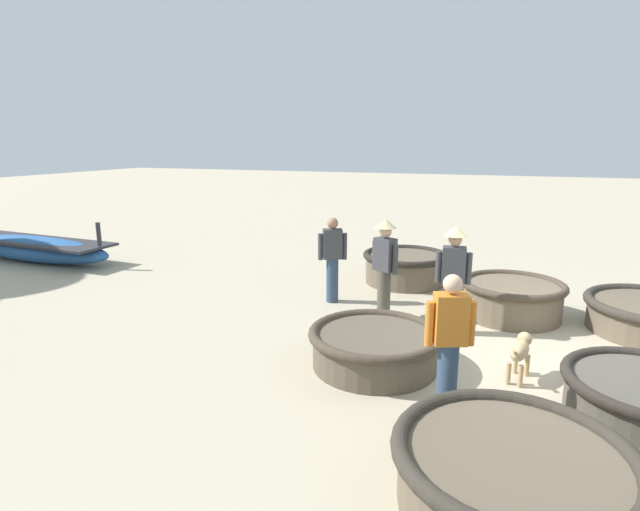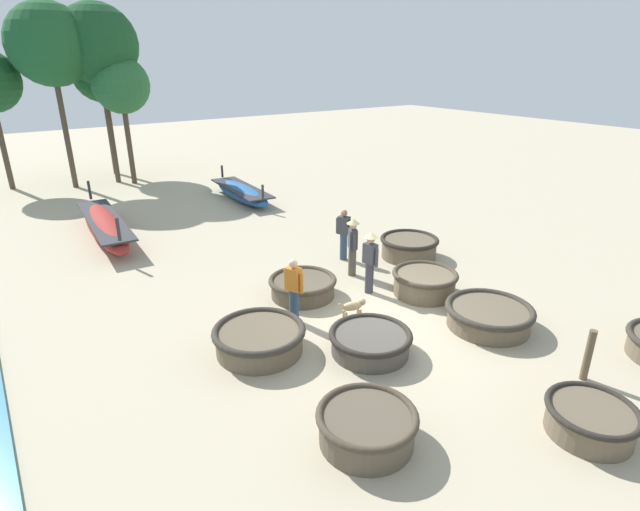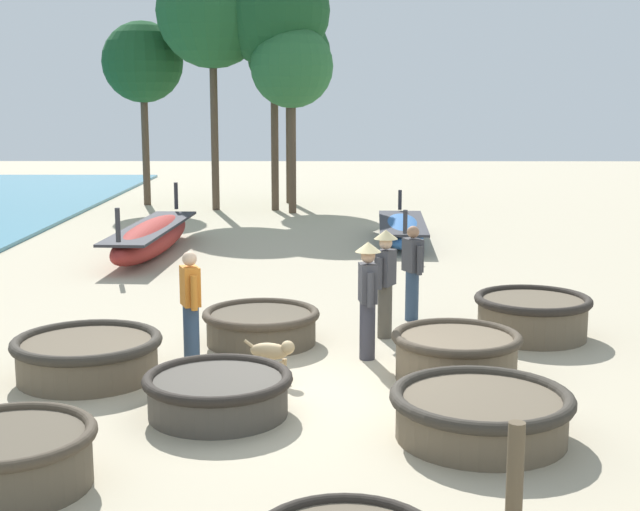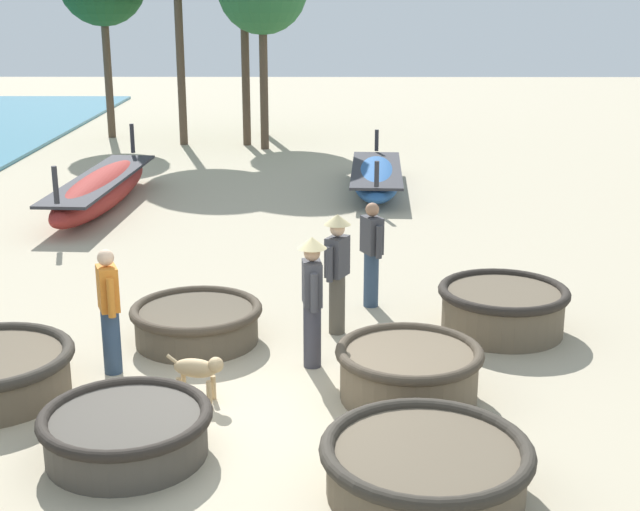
{
  "view_description": "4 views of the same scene",
  "coord_description": "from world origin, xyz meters",
  "px_view_note": "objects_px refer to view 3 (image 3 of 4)",
  "views": [
    {
      "loc": [
        -6.62,
        0.83,
        2.89
      ],
      "look_at": [
        0.76,
        3.56,
        1.09
      ],
      "focal_mm": 28.0,
      "sensor_mm": 36.0,
      "label": 1
    },
    {
      "loc": [
        -6.89,
        -7.52,
        5.78
      ],
      "look_at": [
        0.24,
        2.79,
        0.75
      ],
      "focal_mm": 28.0,
      "sensor_mm": 36.0,
      "label": 2
    },
    {
      "loc": [
        0.29,
        -10.6,
        3.64
      ],
      "look_at": [
        0.21,
        3.68,
        1.08
      ],
      "focal_mm": 50.0,
      "sensor_mm": 36.0,
      "label": 3
    },
    {
      "loc": [
        1.04,
        -8.78,
        4.5
      ],
      "look_at": [
        0.98,
        2.37,
        1.17
      ],
      "focal_mm": 50.0,
      "sensor_mm": 36.0,
      "label": 4
    }
  ],
  "objects_px": {
    "coracle_front_left": "(481,412)",
    "long_boat_blue_hull": "(152,237)",
    "tree_left_mid": "(289,56)",
    "fisherman_standing_left": "(368,292)",
    "coracle_far_right": "(218,392)",
    "tree_right_mid": "(274,11)",
    "fisherman_by_coracle": "(191,304)",
    "coracle_far_left": "(261,325)",
    "long_boat_ochre_hull": "(402,230)",
    "fisherman_standing_right": "(385,276)",
    "tree_rightmost": "(212,12)",
    "dog": "(272,353)",
    "tree_leftmost": "(143,63)",
    "coracle_tilted": "(532,314)",
    "tree_center": "(292,67)",
    "coracle_center": "(87,355)",
    "mooring_post_shoreline": "(515,485)",
    "coracle_weathered": "(456,354)",
    "fisherman_hauling": "(412,270)",
    "coracle_beside_post": "(10,456)"
  },
  "relations": [
    {
      "from": "dog",
      "to": "tree_rightmost",
      "type": "distance_m",
      "value": 18.75
    },
    {
      "from": "coracle_far_right",
      "to": "long_boat_ochre_hull",
      "type": "distance_m",
      "value": 12.79
    },
    {
      "from": "coracle_tilted",
      "to": "fisherman_hauling",
      "type": "bearing_deg",
      "value": 149.76
    },
    {
      "from": "coracle_front_left",
      "to": "coracle_tilted",
      "type": "height_order",
      "value": "coracle_tilted"
    },
    {
      "from": "fisherman_by_coracle",
      "to": "tree_rightmost",
      "type": "xyz_separation_m",
      "value": [
        -1.7,
        16.83,
        5.38
      ]
    },
    {
      "from": "mooring_post_shoreline",
      "to": "coracle_front_left",
      "type": "bearing_deg",
      "value": 86.59
    },
    {
      "from": "coracle_far_left",
      "to": "tree_center",
      "type": "height_order",
      "value": "tree_center"
    },
    {
      "from": "long_boat_ochre_hull",
      "to": "tree_left_mid",
      "type": "relative_size",
      "value": 0.74
    },
    {
      "from": "long_boat_ochre_hull",
      "to": "fisherman_standing_right",
      "type": "bearing_deg",
      "value": -96.53
    },
    {
      "from": "fisherman_standing_left",
      "to": "fisherman_by_coracle",
      "type": "relative_size",
      "value": 1.06
    },
    {
      "from": "coracle_far_left",
      "to": "long_boat_ochre_hull",
      "type": "xyz_separation_m",
      "value": [
        2.9,
        9.35,
        0.04
      ]
    },
    {
      "from": "coracle_tilted",
      "to": "fisherman_standing_right",
      "type": "bearing_deg",
      "value": -178.33
    },
    {
      "from": "coracle_far_left",
      "to": "coracle_center",
      "type": "xyz_separation_m",
      "value": [
        -2.16,
        -1.67,
        0.03
      ]
    },
    {
      "from": "coracle_far_right",
      "to": "fisherman_by_coracle",
      "type": "xyz_separation_m",
      "value": [
        -0.6,
        2.02,
        0.56
      ]
    },
    {
      "from": "fisherman_standing_left",
      "to": "tree_leftmost",
      "type": "xyz_separation_m",
      "value": [
        -6.62,
        17.96,
        3.76
      ]
    },
    {
      "from": "coracle_center",
      "to": "fisherman_hauling",
      "type": "distance_m",
      "value": 5.51
    },
    {
      "from": "long_boat_blue_hull",
      "to": "tree_leftmost",
      "type": "bearing_deg",
      "value": 101.74
    },
    {
      "from": "coracle_far_right",
      "to": "fisherman_standing_right",
      "type": "bearing_deg",
      "value": 57.33
    },
    {
      "from": "coracle_tilted",
      "to": "tree_rightmost",
      "type": "bearing_deg",
      "value": 113.51
    },
    {
      "from": "tree_leftmost",
      "to": "tree_rightmost",
      "type": "bearing_deg",
      "value": -28.24
    },
    {
      "from": "coracle_front_left",
      "to": "long_boat_blue_hull",
      "type": "bearing_deg",
      "value": 116.84
    },
    {
      "from": "fisherman_hauling",
      "to": "tree_leftmost",
      "type": "bearing_deg",
      "value": 115.35
    },
    {
      "from": "coracle_far_right",
      "to": "fisherman_standing_left",
      "type": "distance_m",
      "value": 2.96
    },
    {
      "from": "fisherman_standing_left",
      "to": "coracle_tilted",
      "type": "bearing_deg",
      "value": 24.8
    },
    {
      "from": "coracle_front_left",
      "to": "tree_center",
      "type": "distance_m",
      "value": 19.43
    },
    {
      "from": "tree_right_mid",
      "to": "tree_center",
      "type": "height_order",
      "value": "tree_right_mid"
    },
    {
      "from": "fisherman_by_coracle",
      "to": "dog",
      "type": "bearing_deg",
      "value": -33.13
    },
    {
      "from": "fisherman_standing_right",
      "to": "tree_rightmost",
      "type": "xyz_separation_m",
      "value": [
        -4.45,
        15.5,
        5.26
      ]
    },
    {
      "from": "coracle_beside_post",
      "to": "fisherman_standing_left",
      "type": "xyz_separation_m",
      "value": [
        3.56,
        4.19,
        0.64
      ]
    },
    {
      "from": "tree_left_mid",
      "to": "fisherman_standing_left",
      "type": "bearing_deg",
      "value": -84.43
    },
    {
      "from": "fisherman_standing_right",
      "to": "tree_rightmost",
      "type": "distance_m",
      "value": 16.96
    },
    {
      "from": "fisherman_standing_right",
      "to": "dog",
      "type": "height_order",
      "value": "fisherman_standing_right"
    },
    {
      "from": "tree_leftmost",
      "to": "fisherman_by_coracle",
      "type": "bearing_deg",
      "value": -77.01
    },
    {
      "from": "tree_right_mid",
      "to": "coracle_beside_post",
      "type": "bearing_deg",
      "value": -93.75
    },
    {
      "from": "fisherman_standing_right",
      "to": "tree_center",
      "type": "bearing_deg",
      "value": 97.5
    },
    {
      "from": "coracle_far_left",
      "to": "mooring_post_shoreline",
      "type": "bearing_deg",
      "value": -67.65
    },
    {
      "from": "coracle_weathered",
      "to": "tree_rightmost",
      "type": "height_order",
      "value": "tree_rightmost"
    },
    {
      "from": "dog",
      "to": "long_boat_ochre_hull",
      "type": "bearing_deg",
      "value": 76.72
    },
    {
      "from": "dog",
      "to": "coracle_weathered",
      "type": "bearing_deg",
      "value": 1.8
    },
    {
      "from": "coracle_front_left",
      "to": "long_boat_ochre_hull",
      "type": "height_order",
      "value": "long_boat_ochre_hull"
    },
    {
      "from": "coracle_weathered",
      "to": "long_boat_blue_hull",
      "type": "height_order",
      "value": "long_boat_blue_hull"
    },
    {
      "from": "fisherman_standing_right",
      "to": "tree_rightmost",
      "type": "height_order",
      "value": "tree_rightmost"
    },
    {
      "from": "coracle_tilted",
      "to": "coracle_weathered",
      "type": "relative_size",
      "value": 1.05
    },
    {
      "from": "coracle_center",
      "to": "long_boat_ochre_hull",
      "type": "bearing_deg",
      "value": 65.37
    },
    {
      "from": "coracle_tilted",
      "to": "tree_center",
      "type": "height_order",
      "value": "tree_center"
    },
    {
      "from": "coracle_far_right",
      "to": "tree_right_mid",
      "type": "relative_size",
      "value": 0.22
    },
    {
      "from": "coracle_beside_post",
      "to": "fisherman_standing_left",
      "type": "bearing_deg",
      "value": 49.67
    },
    {
      "from": "fisherman_standing_right",
      "to": "tree_right_mid",
      "type": "height_order",
      "value": "tree_right_mid"
    },
    {
      "from": "coracle_center",
      "to": "long_boat_ochre_hull",
      "type": "distance_m",
      "value": 12.13
    },
    {
      "from": "coracle_far_right",
      "to": "tree_rightmost",
      "type": "relative_size",
      "value": 0.22
    }
  ]
}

